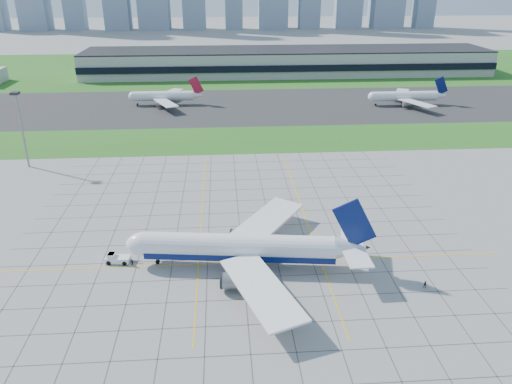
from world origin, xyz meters
TOP-DOWN VIEW (x-y plane):
  - ground at (0.00, 0.00)m, footprint 1400.00×1400.00m
  - grass_median at (0.00, 90.00)m, footprint 700.00×35.00m
  - asphalt_taxiway at (0.00, 145.00)m, footprint 700.00×75.00m
  - grass_far at (0.00, 255.00)m, footprint 700.00×145.00m
  - apron_markings at (0.43, 11.09)m, footprint 120.00×130.00m
  - terminal at (40.00, 229.87)m, footprint 260.00×43.00m
  - light_mast at (-70.00, 65.00)m, footprint 2.50×2.50m
  - airliner at (-0.28, -3.36)m, footprint 55.12×55.53m
  - pushback_tug at (-28.62, 0.29)m, footprint 8.15×3.39m
  - crew_near at (-24.85, -1.63)m, footprint 0.75×0.77m
  - crew_far at (37.69, -14.65)m, footprint 0.99×0.92m
  - distant_jet_1 at (-31.92, 149.87)m, footprint 35.00×42.66m
  - distant_jet_2 at (88.08, 141.00)m, footprint 37.88×42.66m

SIDE VIEW (x-z plane):
  - ground at x=0.00m, z-range 0.00..0.00m
  - apron_markings at x=0.43m, z-range 0.00..0.03m
  - grass_median at x=0.00m, z-range 0.00..0.04m
  - grass_far at x=0.00m, z-range 0.00..0.04m
  - asphalt_taxiway at x=0.00m, z-range 0.01..0.05m
  - crew_far at x=37.69m, z-range 0.00..1.62m
  - crew_near at x=-24.85m, z-range 0.00..1.79m
  - pushback_tug at x=-28.62m, z-range -0.12..2.11m
  - distant_jet_1 at x=-31.92m, z-range -2.55..11.52m
  - distant_jet_2 at x=88.08m, z-range -2.55..11.52m
  - airliner at x=-0.28m, z-range -3.94..13.44m
  - terminal at x=40.00m, z-range -0.01..15.79m
  - light_mast at x=-70.00m, z-range 3.38..28.98m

